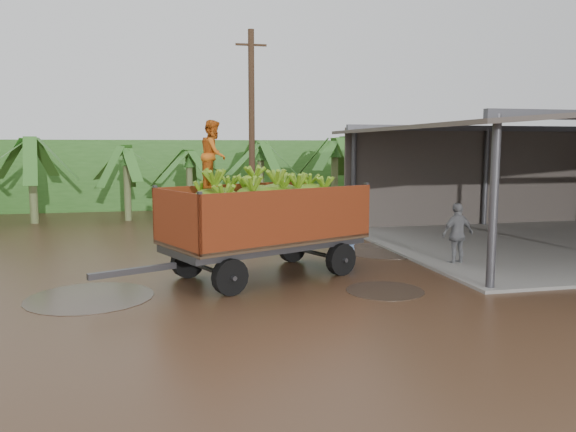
% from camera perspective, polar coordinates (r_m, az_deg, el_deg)
% --- Properties ---
extents(ground, '(100.00, 100.00, 0.00)m').
position_cam_1_polar(ground, '(15.40, -5.08, -5.25)').
color(ground, black).
rests_on(ground, ground).
extents(packing_shed, '(12.78, 10.80, 4.76)m').
position_cam_1_polar(packing_shed, '(21.64, 26.79, 4.28)').
color(packing_shed, gray).
rests_on(packing_shed, ground).
extents(hedge_north, '(22.00, 3.00, 3.60)m').
position_cam_1_polar(hedge_north, '(30.95, -12.84, 4.19)').
color(hedge_north, '#2D661E').
rests_on(hedge_north, ground).
extents(banana_trailer, '(6.82, 4.18, 3.90)m').
position_cam_1_polar(banana_trailer, '(14.08, -2.47, -0.20)').
color(banana_trailer, '#9D3516').
rests_on(banana_trailer, ground).
extents(man_blue, '(0.84, 0.71, 1.95)m').
position_cam_1_polar(man_blue, '(16.01, 5.92, -1.25)').
color(man_blue, '#799EDD').
rests_on(man_blue, ground).
extents(man_grey, '(1.09, 0.62, 1.75)m').
position_cam_1_polar(man_grey, '(16.18, 16.83, -1.78)').
color(man_grey, slate).
rests_on(man_grey, ground).
extents(utility_pole, '(1.20, 0.24, 7.71)m').
position_cam_1_polar(utility_pole, '(22.11, -3.70, 8.71)').
color(utility_pole, '#47301E').
rests_on(utility_pole, ground).
extents(banana_plants, '(23.85, 17.70, 3.97)m').
position_cam_1_polar(banana_plants, '(22.59, -20.69, 2.85)').
color(banana_plants, '#2D661E').
rests_on(banana_plants, ground).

